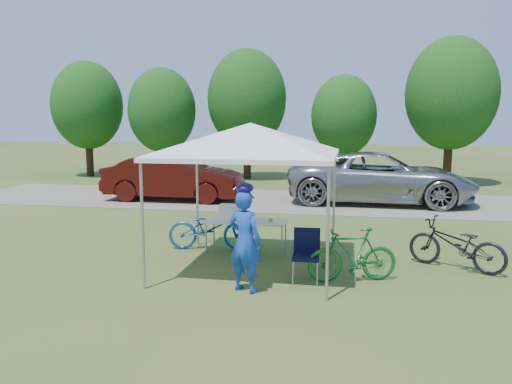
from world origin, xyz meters
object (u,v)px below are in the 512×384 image
folding_table (246,222)px  cooler (230,212)px  minivan (380,177)px  bike_blue (210,228)px  bike_green (352,255)px  cyclist (245,241)px  bike_dark (456,245)px  sedan (174,177)px  folding_chair (306,250)px

folding_table → cooler: size_ratio=3.77×
cooler → minivan: minivan is taller
bike_blue → bike_green: 3.44m
cyclist → bike_dark: cyclist is taller
bike_green → minivan: size_ratio=0.26×
sedan → bike_dark: bearing=-131.2°
cooler → folding_table: bearing=0.0°
cooler → minivan: bearing=63.7°
cooler → bike_blue: (-0.48, 0.11, -0.38)m
folding_table → bike_green: bike_green is taller
folding_table → sedan: sedan is taller
bike_dark → folding_table: bearing=-67.4°
cooler → cyclist: (0.82, -2.37, -0.02)m
bike_blue → bike_dark: 4.96m
bike_blue → sedan: sedan is taller
bike_blue → sedan: size_ratio=0.37×
bike_dark → bike_blue: bearing=-67.7°
minivan → sedan: 7.06m
minivan → cyclist: bearing=165.7°
cyclist → sedan: 9.72m
minivan → bike_blue: bearing=151.8°
sedan → cyclist: bearing=-154.2°
cooler → bike_blue: cooler is taller
cooler → bike_blue: bearing=166.7°
sedan → folding_table: bearing=-149.3°
bike_dark → sedan: 10.48m
folding_table → cyclist: bearing=-78.8°
cyclist → minivan: (2.67, 9.42, 0.04)m
folding_table → bike_green: bearing=-35.2°
folding_chair → bike_green: 0.80m
cooler → cyclist: 2.51m
folding_table → bike_dark: bearing=-6.4°
folding_chair → sedan: bearing=120.9°
folding_table → cyclist: cyclist is taller
folding_chair → cooler: cooler is taller
sedan → bike_green: bearing=-143.1°
bike_dark → minivan: 7.59m
folding_chair → cyclist: (-0.93, -0.76, 0.30)m
minivan → sedan: (-7.02, -0.73, -0.06)m
folding_chair → bike_dark: (2.70, 1.14, -0.06)m
bike_blue → bike_green: bearing=-127.7°
bike_blue → bike_green: size_ratio=1.15×
bike_green → sedan: bearing=-160.0°
bike_dark → sedan: size_ratio=0.37×
folding_chair → sedan: (-5.28, 7.93, 0.28)m
folding_table → bike_green: (2.19, -1.54, -0.18)m
cyclist → bike_green: (1.72, 0.83, -0.36)m
cyclist → bike_blue: bearing=-39.0°
folding_table → folding_chair: (1.40, -1.61, -0.11)m
folding_chair → bike_blue: bike_blue is taller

